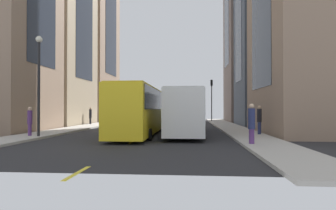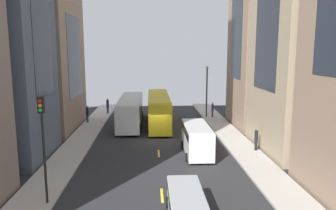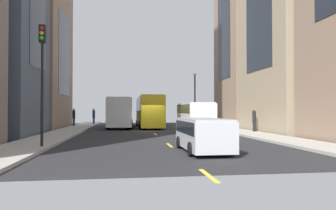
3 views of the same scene
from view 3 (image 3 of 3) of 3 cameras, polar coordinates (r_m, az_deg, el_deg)
ground_plane at (r=30.39m, az=-3.07°, el=-4.72°), size 42.07×42.07×0.00m
sidewalk_west at (r=30.72m, az=-17.51°, el=-4.50°), size 2.75×44.00×0.15m
sidewalk_east at (r=31.94m, az=10.80°, el=-4.39°), size 2.75×44.00×0.15m
lane_stripe_0 at (r=9.75m, az=7.36°, el=-12.55°), size 0.16×2.00×0.01m
lane_stripe_1 at (r=17.91m, az=0.27°, el=-7.28°), size 0.16×2.00×0.01m
lane_stripe_2 at (r=26.22m, az=-2.31°, el=-5.30°), size 0.16×2.00×0.01m
lane_stripe_3 at (r=34.57m, az=-3.64°, el=-4.27°), size 0.16×2.00×0.01m
lane_stripe_4 at (r=42.94m, az=-4.45°, el=-3.63°), size 0.16×2.00×0.01m
lane_stripe_5 at (r=51.32m, az=-5.00°, el=-3.21°), size 0.16×2.00×0.01m
building_west_2 at (r=38.08m, az=-23.10°, el=8.50°), size 6.52×11.28×16.41m
building_east_2 at (r=40.69m, az=14.49°, el=14.31°), size 6.44×8.53×25.40m
city_bus_white at (r=37.36m, az=-8.73°, el=-0.94°), size 2.80×12.11×3.35m
streetcar_yellow at (r=37.82m, az=-3.55°, el=-0.78°), size 2.70×13.57×3.59m
delivery_van_white at (r=26.31m, az=4.91°, el=-1.99°), size 2.25×5.96×2.58m
car_silver_0 at (r=15.11m, az=6.34°, el=-4.89°), size 2.00×4.76×1.58m
pedestrian_walking_far at (r=39.08m, az=-16.70°, el=-1.98°), size 0.33×0.33×2.10m
pedestrian_waiting_curb at (r=42.19m, az=6.03°, el=-2.02°), size 0.32×0.32×1.99m
pedestrian_crossing_near at (r=28.34m, az=15.34°, el=-2.51°), size 0.31×0.31×1.99m
pedestrian_crossing_mid at (r=44.56m, az=-13.32°, el=-1.88°), size 0.38×0.38×2.14m
traffic_light_near_corner at (r=17.39m, az=-21.83°, el=7.21°), size 0.32×0.44×6.18m
streetlamp_near at (r=42.34m, az=4.90°, el=2.21°), size 0.44×0.44×6.83m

